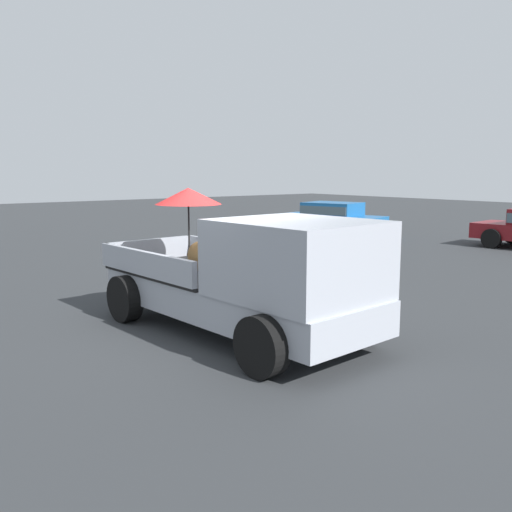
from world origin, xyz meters
TOP-DOWN VIEW (x-y plane):
  - ground_plane at (0.00, 0.00)m, footprint 80.00×80.00m
  - pickup_truck_main at (0.45, 0.03)m, footprint 5.16×2.51m
  - parked_sedan_far at (-8.63, 11.06)m, footprint 4.62×2.85m

SIDE VIEW (x-z plane):
  - ground_plane at x=0.00m, z-range 0.00..0.00m
  - parked_sedan_far at x=-8.63m, z-range 0.08..1.41m
  - pickup_truck_main at x=0.45m, z-range -0.18..2.11m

